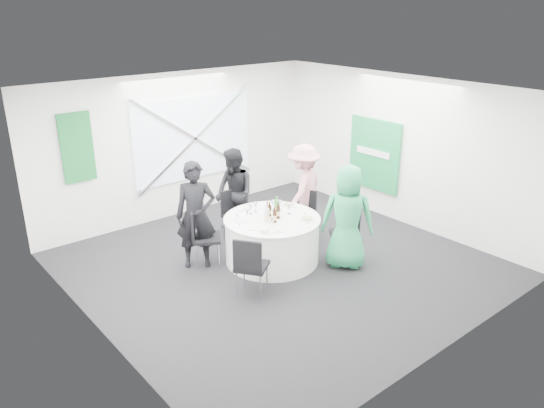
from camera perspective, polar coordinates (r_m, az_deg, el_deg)
floor at (r=8.69m, az=0.85°, el=-6.53°), size 6.00×6.00×0.00m
ceiling at (r=7.80m, az=0.96°, el=12.03°), size 6.00×6.00×0.00m
wall_back at (r=10.50m, az=-9.87°, el=6.26°), size 6.00×0.00×6.00m
wall_front at (r=6.34m, az=18.90°, el=-4.60°), size 6.00×0.00×6.00m
wall_left at (r=6.71m, az=-18.97°, el=-3.15°), size 0.00×6.00×6.00m
wall_right at (r=10.26m, az=13.79°, el=5.62°), size 0.00×6.00×6.00m
window_panel at (r=10.59m, az=-8.39°, el=7.03°), size 2.60×0.03×1.60m
window_brace_a at (r=10.56m, az=-8.28°, el=6.99°), size 2.63×0.05×1.84m
window_brace_b at (r=10.56m, az=-8.28°, el=6.99°), size 2.63×0.05×1.84m
green_banner at (r=9.58m, az=-20.23°, el=5.71°), size 0.55×0.04×1.20m
green_sign at (r=10.62m, az=10.93°, el=5.24°), size 0.05×1.20×1.40m
banquet_table at (r=8.66m, az=0.00°, el=-3.83°), size 1.56×1.56×0.76m
chair_back at (r=9.47m, az=-4.15°, el=-0.73°), size 0.42×0.43×0.89m
chair_back_left at (r=8.51m, az=-7.69°, el=-3.10°), size 0.61×0.60×0.96m
chair_back_right at (r=9.49m, az=3.44°, el=-0.70°), size 0.51×0.51×0.88m
chair_front_right at (r=8.69m, az=8.30°, el=-2.73°), size 0.60×0.60×0.94m
chair_front_left at (r=7.53m, az=-2.39°, el=-6.36°), size 0.61×0.60×0.95m
person_man_back_left at (r=8.41m, az=-8.18°, el=-1.20°), size 0.76×0.69×1.74m
person_man_back at (r=9.44m, az=-4.09°, el=1.11°), size 0.51×0.83×1.62m
person_woman_pink at (r=9.59m, az=3.39°, el=1.57°), size 1.19×0.90×1.67m
person_woman_green at (r=8.40m, az=8.12°, el=-1.43°), size 0.95×0.97×1.69m
plate_back at (r=8.93m, az=-2.21°, el=-0.34°), size 0.27×0.27×0.01m
plate_back_left at (r=8.41m, az=-3.29°, el=-1.76°), size 0.26×0.26×0.01m
plate_back_right at (r=9.00m, az=1.78°, el=-0.10°), size 0.25×0.25×0.04m
plate_front_right at (r=8.44m, az=3.78°, el=-1.62°), size 0.26×0.26×0.04m
plate_front_left at (r=8.04m, az=-0.22°, el=-2.85°), size 0.27×0.27×0.01m
napkin at (r=8.00m, az=-0.82°, el=-2.73°), size 0.20×0.20×0.05m
beer_bottle_a at (r=8.47m, az=-0.52°, el=-0.83°), size 0.06×0.06×0.28m
beer_bottle_b at (r=8.54m, az=-0.27°, el=-0.73°), size 0.06×0.06×0.24m
beer_bottle_c at (r=8.45m, az=0.67°, el=-0.89°), size 0.06×0.06×0.27m
beer_bottle_d at (r=8.30m, az=0.28°, el=-1.35°), size 0.06×0.06×0.26m
green_water_bottle at (r=8.59m, az=0.51°, el=-0.37°), size 0.08×0.08×0.31m
clear_water_bottle at (r=8.29m, az=-0.57°, el=-1.26°), size 0.08×0.08×0.29m
wine_glass_a at (r=8.79m, az=0.11°, el=0.13°), size 0.07×0.07×0.17m
wine_glass_b at (r=8.62m, az=-2.32°, el=-0.31°), size 0.07×0.07×0.17m
wine_glass_c at (r=8.07m, az=0.06°, el=-1.82°), size 0.07×0.07×0.17m
wine_glass_d at (r=8.71m, az=-1.78°, el=-0.09°), size 0.07×0.07×0.17m
wine_glass_e at (r=8.41m, az=-2.67°, el=-0.88°), size 0.07×0.07×0.17m
wine_glass_f at (r=8.63m, az=1.88°, el=-0.29°), size 0.07×0.07×0.17m
wine_glass_g at (r=8.78m, az=0.89°, el=0.10°), size 0.07×0.07×0.17m
fork_a at (r=8.99m, az=-1.62°, el=-0.23°), size 0.15×0.02×0.01m
knife_a at (r=8.81m, az=-3.11°, el=-0.69°), size 0.15×0.02×0.01m
fork_b at (r=8.05m, az=-2.06°, el=-2.84°), size 0.10×0.13×0.01m
knife_b at (r=7.99m, az=0.79°, el=-3.04°), size 0.12×0.12×0.01m
fork_c at (r=8.34m, az=3.72°, el=-2.01°), size 0.11×0.12×0.01m
knife_c at (r=8.69m, az=3.60°, el=-1.02°), size 0.10×0.13×0.01m
fork_d at (r=8.61m, az=-3.78°, el=-1.24°), size 0.09×0.13×0.01m
knife_d at (r=8.27m, az=-3.54°, el=-2.20°), size 0.09×0.14×0.01m
fork_e at (r=8.93m, az=2.33°, el=-0.39°), size 0.08×0.14×0.01m
knife_e at (r=9.03m, az=0.55°, el=-0.11°), size 0.08×0.14×0.01m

